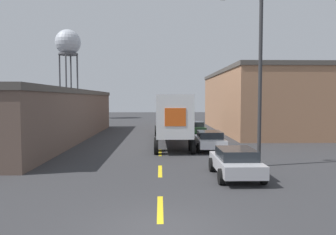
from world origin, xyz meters
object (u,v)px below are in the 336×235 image
at_px(parked_car_right_far, 195,128).
at_px(street_lamp, 256,69).
at_px(parked_car_right_mid, 210,140).
at_px(water_tower, 68,44).
at_px(parked_car_right_near, 236,162).
at_px(semi_truck, 171,115).

distance_m(parked_car_right_far, street_lamp, 16.12).
bearing_deg(parked_car_right_far, parked_car_right_mid, -90.00).
bearing_deg(water_tower, parked_car_right_far, -53.64).
xyz_separation_m(water_tower, street_lamp, (21.82, -42.82, -8.26)).
bearing_deg(parked_car_right_near, parked_car_right_mid, 90.00).
relative_size(semi_truck, parked_car_right_mid, 3.30).
bearing_deg(street_lamp, semi_truck, 113.47).
bearing_deg(semi_truck, parked_car_right_mid, -58.64).
xyz_separation_m(parked_car_right_near, water_tower, (-20.21, 45.34, 12.79)).
relative_size(parked_car_right_mid, parked_car_right_near, 1.00).
distance_m(semi_truck, water_tower, 39.07).
relative_size(parked_car_right_far, water_tower, 0.26).
relative_size(parked_car_right_near, water_tower, 0.26).
height_order(parked_car_right_mid, parked_car_right_near, same).
xyz_separation_m(parked_car_right_mid, parked_car_right_far, (0.00, 9.81, 0.00)).
relative_size(parked_car_right_mid, water_tower, 0.26).
height_order(parked_car_right_near, water_tower, water_tower).
distance_m(parked_car_right_near, parked_car_right_far, 17.89).
bearing_deg(parked_car_right_far, street_lamp, -83.99).
relative_size(parked_car_right_far, street_lamp, 0.45).
bearing_deg(parked_car_right_far, semi_truck, -115.12).
xyz_separation_m(semi_truck, street_lamp, (4.25, -9.78, 2.95)).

